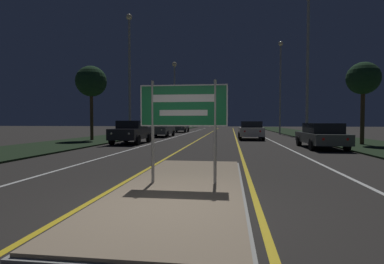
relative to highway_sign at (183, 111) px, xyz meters
The scene contains 22 objects.
ground_plane 2.48m from the highway_sign, 90.00° to the right, with size 160.00×160.00×0.00m, color #282623.
median_island 1.71m from the highway_sign, 90.00° to the left, with size 2.69×7.73×0.10m.
verge_left 20.64m from the highway_sign, 117.50° to the left, with size 5.00×100.00×0.08m.
verge_right 20.64m from the highway_sign, 62.50° to the left, with size 5.00×100.00×0.08m.
centre_line_yellow_left 23.36m from the highway_sign, 93.78° to the left, with size 0.12×70.00×0.01m.
centre_line_yellow_right 23.36m from the highway_sign, 86.22° to the left, with size 0.12×70.00×0.01m.
lane_line_white_left 23.69m from the highway_sign, 100.24° to the left, with size 0.12×70.00×0.01m.
lane_line_white_right 23.69m from the highway_sign, 79.76° to the left, with size 0.12×70.00×0.01m.
edge_line_white_left 24.40m from the highway_sign, 107.21° to the left, with size 0.10×70.00×0.01m.
edge_line_white_right 24.40m from the highway_sign, 72.79° to the left, with size 0.10×70.00×0.01m.
highway_sign is the anchor object (origin of this frame).
streetlight_left_near 17.49m from the highway_sign, 113.08° to the left, with size 0.46×0.46×9.69m.
streetlight_left_far 33.08m from the highway_sign, 101.04° to the left, with size 0.61×0.61×9.26m.
streetlight_right_near 16.89m from the highway_sign, 67.10° to the left, with size 0.52×0.52×10.33m.
streetlight_right_far 29.66m from the highway_sign, 76.87° to the left, with size 0.52×0.52×10.54m.
car_receding_0 12.24m from the highway_sign, 60.36° to the left, with size 1.91×4.77×1.40m.
car_receding_1 18.62m from the highway_sign, 81.63° to the left, with size 2.00×4.25×1.49m.
car_approaching_0 13.90m from the highway_sign, 113.58° to the left, with size 1.91×4.14×1.54m.
car_approaching_1 22.42m from the highway_sign, 104.52° to the left, with size 2.04×4.71×1.52m.
car_approaching_2 33.80m from the highway_sign, 99.62° to the left, with size 1.85×4.65×1.40m.
roadside_palm_left 17.82m from the highway_sign, 122.32° to the left, with size 2.31×2.31×5.60m.
roadside_palm_right 16.02m from the highway_sign, 54.86° to the left, with size 1.97×1.97×5.05m.
Camera 1 is at (1.06, -4.92, 1.51)m, focal length 28.00 mm.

